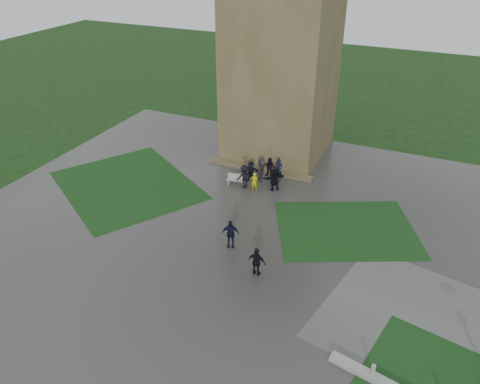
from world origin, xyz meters
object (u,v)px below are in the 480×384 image
at_px(bench, 237,179).
at_px(pedestrian_near, 257,262).
at_px(pedestrian_mid, 230,234).
at_px(tower, 282,48).

bearing_deg(bench, pedestrian_near, -69.18).
xyz_separation_m(pedestrian_mid, pedestrian_near, (2.56, -1.87, -0.04)).
bearing_deg(pedestrian_mid, bench, 90.41).
bearing_deg(pedestrian_near, bench, -58.34).
distance_m(bench, pedestrian_near, 10.90).
height_order(tower, pedestrian_mid, tower).
relative_size(tower, bench, 11.50).
height_order(tower, bench, tower).
bearing_deg(pedestrian_mid, pedestrian_near, -57.47).
bearing_deg(pedestrian_mid, tower, 77.37).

